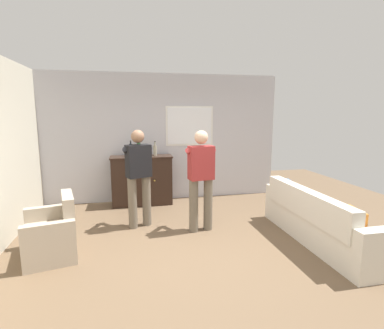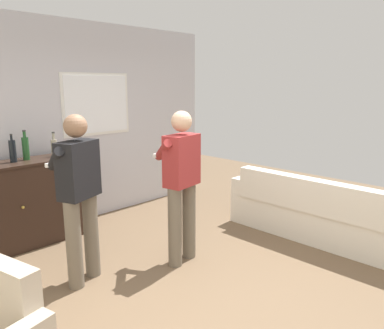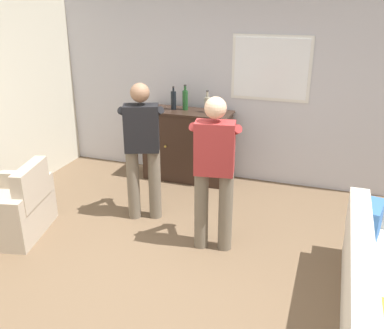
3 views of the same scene
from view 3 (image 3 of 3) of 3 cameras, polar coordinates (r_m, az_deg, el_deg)
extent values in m
plane|color=brown|center=(4.44, -4.09, -14.11)|extent=(10.40, 10.40, 0.00)
cube|color=silver|center=(6.24, 5.20, 10.63)|extent=(5.20, 0.12, 2.80)
cube|color=silver|center=(6.03, 10.47, 12.50)|extent=(1.08, 0.02, 0.88)
cube|color=white|center=(6.02, 10.46, 12.49)|extent=(1.00, 0.03, 0.80)
cube|color=silver|center=(3.95, 23.66, -17.58)|extent=(0.55, 2.07, 0.42)
cube|color=silver|center=(3.69, 21.42, -12.27)|extent=(0.18, 2.07, 0.41)
cube|color=silver|center=(4.82, 23.11, -8.34)|extent=(0.55, 0.18, 0.64)
cube|color=#386BB7|center=(4.39, 22.88, -7.14)|extent=(0.21, 0.42, 0.36)
cube|color=#B2A38E|center=(5.38, -22.57, -6.51)|extent=(0.77, 0.77, 0.40)
cube|color=#B2A38E|center=(5.08, -20.66, -2.53)|extent=(0.28, 0.66, 0.45)
cube|color=#B2A38E|center=(5.63, -20.97, -3.83)|extent=(0.65, 0.26, 0.60)
cube|color=black|center=(6.29, -0.65, 2.40)|extent=(1.25, 0.44, 1.02)
cube|color=black|center=(6.14, -0.67, 7.03)|extent=(1.29, 0.48, 0.03)
sphere|color=#B79338|center=(6.15, -3.59, 2.41)|extent=(0.04, 0.04, 0.04)
sphere|color=#B79338|center=(5.99, 0.86, 1.89)|extent=(0.04, 0.04, 0.04)
cylinder|color=#1E4C23|center=(6.16, -0.91, 8.55)|extent=(0.08, 0.08, 0.27)
cylinder|color=#1E4C23|center=(6.13, -0.92, 10.12)|extent=(0.04, 0.04, 0.07)
cylinder|color=#262626|center=(6.12, -0.93, 10.52)|extent=(0.04, 0.04, 0.02)
cylinder|color=black|center=(6.19, -2.48, 8.53)|extent=(0.08, 0.08, 0.26)
cylinder|color=black|center=(6.16, -2.50, 9.97)|extent=(0.03, 0.03, 0.06)
cylinder|color=#262626|center=(6.15, -2.51, 10.30)|extent=(0.03, 0.03, 0.02)
cylinder|color=gray|center=(6.03, 2.04, 7.95)|extent=(0.08, 0.08, 0.21)
cylinder|color=gray|center=(6.00, 2.06, 9.32)|extent=(0.03, 0.03, 0.08)
cylinder|color=#262626|center=(5.99, 2.07, 9.77)|extent=(0.04, 0.04, 0.02)
cylinder|color=#6B6051|center=(5.25, -7.83, -2.68)|extent=(0.15, 0.15, 0.88)
cylinder|color=#6B6051|center=(5.23, -4.99, -2.65)|extent=(0.15, 0.15, 0.88)
cube|color=black|center=(4.99, -6.75, 4.83)|extent=(0.45, 0.35, 0.55)
sphere|color=#8C664C|center=(4.89, -6.97, 9.49)|extent=(0.22, 0.22, 0.22)
cylinder|color=black|center=(5.12, -7.97, 6.50)|extent=(0.20, 0.45, 0.29)
cylinder|color=black|center=(5.11, -5.39, 6.56)|extent=(0.42, 0.31, 0.29)
cube|color=white|center=(5.29, -6.53, 6.10)|extent=(0.15, 0.09, 0.04)
cylinder|color=#6B6051|center=(4.61, 1.25, -6.13)|extent=(0.15, 0.15, 0.88)
cylinder|color=#6B6051|center=(4.58, 4.49, -6.36)|extent=(0.15, 0.15, 0.88)
cube|color=#9E2D2D|center=(4.31, 3.04, 2.19)|extent=(0.43, 0.28, 0.55)
sphere|color=#D8AD8C|center=(4.19, 3.15, 7.55)|extent=(0.22, 0.22, 0.22)
cylinder|color=#9E2D2D|center=(4.44, 1.83, 4.29)|extent=(0.27, 0.43, 0.29)
cylinder|color=#9E2D2D|center=(4.41, 4.80, 4.13)|extent=(0.37, 0.37, 0.29)
cube|color=white|center=(4.60, 3.51, 3.79)|extent=(0.15, 0.06, 0.04)
camera|label=1|loc=(2.44, -84.05, -13.74)|focal=28.00mm
camera|label=2|loc=(4.01, -54.07, 3.55)|focal=35.00mm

